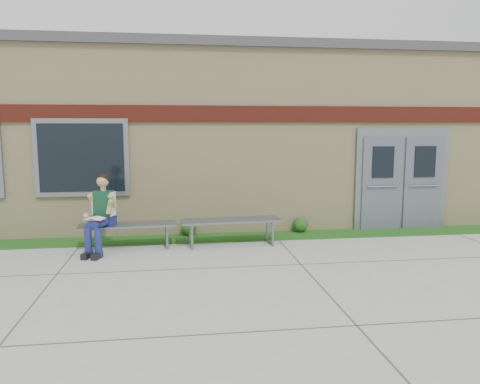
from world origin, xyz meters
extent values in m
plane|color=#9E9E99|center=(0.00, 0.00, 0.00)|extent=(80.00, 80.00, 0.00)
cube|color=#1B4D14|center=(0.00, 2.60, 0.01)|extent=(16.00, 0.80, 0.02)
cube|color=beige|center=(0.00, 6.00, 2.00)|extent=(16.00, 6.00, 4.00)
cube|color=#3F3F42|center=(0.00, 6.00, 4.10)|extent=(16.20, 6.20, 0.20)
cube|color=maroon|center=(0.00, 2.97, 2.60)|extent=(16.00, 0.06, 0.35)
cube|color=slate|center=(-3.00, 2.96, 1.70)|extent=(1.90, 0.08, 1.60)
cube|color=black|center=(-3.00, 2.92, 1.70)|extent=(1.70, 0.04, 1.40)
cube|color=slate|center=(4.00, 2.96, 1.15)|extent=(2.20, 0.08, 2.30)
cube|color=#545A65|center=(3.50, 2.91, 1.05)|extent=(0.92, 0.06, 2.10)
cube|color=#545A65|center=(4.50, 2.91, 1.05)|extent=(0.92, 0.06, 2.10)
cube|color=slate|center=(-2.02, 2.00, 0.46)|extent=(1.87, 0.63, 0.04)
cube|color=slate|center=(-2.76, 2.00, 0.21)|extent=(0.08, 0.51, 0.42)
cube|color=slate|center=(-1.29, 2.00, 0.21)|extent=(0.08, 0.51, 0.42)
cube|color=slate|center=(-0.02, 2.00, 0.50)|extent=(2.01, 0.66, 0.04)
cube|color=slate|center=(-0.82, 2.00, 0.23)|extent=(0.08, 0.55, 0.45)
cube|color=slate|center=(0.77, 2.00, 0.23)|extent=(0.08, 0.55, 0.45)
cube|color=navy|center=(-2.44, 1.95, 0.56)|extent=(0.43, 0.36, 0.17)
cube|color=#0F372C|center=(-2.44, 1.93, 0.90)|extent=(0.39, 0.31, 0.49)
sphere|color=tan|center=(-2.45, 1.92, 1.33)|extent=(0.28, 0.28, 0.23)
sphere|color=black|center=(-2.44, 1.94, 1.35)|extent=(0.30, 0.30, 0.24)
cylinder|color=navy|center=(-2.61, 1.71, 0.59)|extent=(0.29, 0.48, 0.16)
cylinder|color=navy|center=(-2.43, 1.65, 0.59)|extent=(0.29, 0.48, 0.16)
cylinder|color=navy|center=(-2.67, 1.46, 0.27)|extent=(0.13, 0.13, 0.54)
cylinder|color=navy|center=(-2.49, 1.40, 0.27)|extent=(0.13, 0.13, 0.54)
cube|color=black|center=(-2.69, 1.39, 0.05)|extent=(0.19, 0.30, 0.11)
cube|color=black|center=(-2.51, 1.33, 0.05)|extent=(0.19, 0.30, 0.11)
cylinder|color=tan|center=(-2.66, 1.93, 0.96)|extent=(0.16, 0.26, 0.28)
cylinder|color=tan|center=(-2.27, 1.81, 0.96)|extent=(0.16, 0.26, 0.28)
cube|color=white|center=(-2.56, 1.56, 0.69)|extent=(0.39, 0.33, 0.02)
cube|color=#D04E7C|center=(-2.56, 1.56, 0.68)|extent=(0.39, 0.34, 0.01)
sphere|color=#5EC334|center=(-2.28, 1.65, 0.97)|extent=(0.09, 0.09, 0.09)
sphere|color=#1B4D14|center=(-0.84, 2.85, 0.18)|extent=(0.32, 0.32, 0.32)
sphere|color=#1B4D14|center=(1.62, 2.85, 0.18)|extent=(0.32, 0.32, 0.32)
camera|label=1|loc=(-1.08, -7.01, 2.33)|focal=35.00mm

